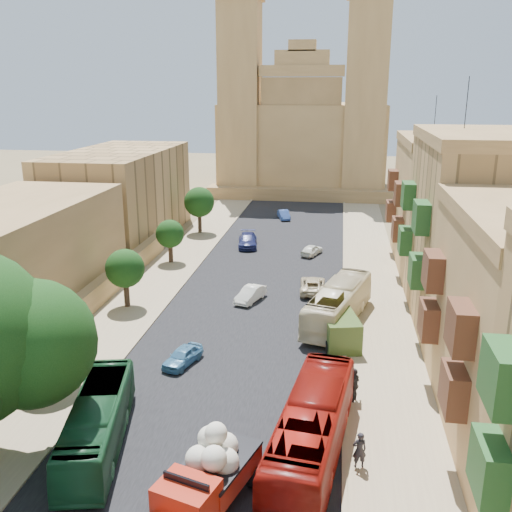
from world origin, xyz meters
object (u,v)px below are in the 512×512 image
(street_tree_d, at_px, (199,202))
(car_blue_a, at_px, (183,356))
(car_cream, at_px, (313,285))
(bus_red_east, at_px, (312,429))
(pedestrian_c, at_px, (354,385))
(church, at_px, (303,132))
(olive_pickup, at_px, (338,327))
(car_dkblue, at_px, (248,240))
(red_truck, at_px, (205,480))
(car_white_b, at_px, (312,250))
(pedestrian_a, at_px, (359,450))
(street_tree_c, at_px, (170,234))
(car_white_a, at_px, (250,294))
(bus_cream_east, at_px, (338,304))
(street_tree_b, at_px, (125,269))
(car_blue_b, at_px, (284,215))
(bus_green_north, at_px, (98,422))
(street_tree_a, at_px, (48,323))

(street_tree_d, distance_m, car_blue_a, 33.78)
(car_blue_a, bearing_deg, car_cream, 80.21)
(bus_red_east, distance_m, pedestrian_c, 5.79)
(church, height_order, olive_pickup, church)
(church, height_order, car_dkblue, church)
(red_truck, relative_size, car_white_b, 2.02)
(car_cream, xyz_separation_m, pedestrian_a, (3.30, -22.92, 0.28))
(pedestrian_c, bearing_deg, church, -150.63)
(street_tree_c, height_order, car_blue_a, street_tree_c)
(pedestrian_a, bearing_deg, car_white_a, -82.12)
(olive_pickup, bearing_deg, bus_cream_east, 90.00)
(red_truck, distance_m, olive_pickup, 18.10)
(car_white_b, distance_m, pedestrian_a, 34.16)
(church, height_order, red_truck, church)
(street_tree_b, height_order, street_tree_c, street_tree_b)
(church, xyz_separation_m, pedestrian_a, (7.63, -72.09, -8.62))
(car_blue_b, height_order, pedestrian_a, pedestrian_a)
(bus_green_north, xyz_separation_m, car_white_a, (4.19, 20.28, -0.72))
(street_tree_d, relative_size, red_truck, 0.83)
(church, relative_size, street_tree_d, 6.66)
(street_tree_d, xyz_separation_m, car_blue_b, (9.14, 8.59, -3.08))
(car_cream, bearing_deg, bus_cream_east, 106.69)
(olive_pickup, height_order, car_white_b, olive_pickup)
(car_cream, bearing_deg, car_blue_b, -81.68)
(church, xyz_separation_m, car_white_a, (-0.54, -52.05, -8.93))
(car_white_a, xyz_separation_m, pedestrian_c, (8.04, -14.28, 0.40))
(olive_pickup, relative_size, car_cream, 1.21)
(car_blue_a, bearing_deg, red_truck, -53.16)
(red_truck, bearing_deg, pedestrian_a, 31.90)
(street_tree_d, height_order, car_white_b, street_tree_d)
(olive_pickup, height_order, car_dkblue, olive_pickup)
(car_blue_a, distance_m, car_white_b, 26.22)
(church, relative_size, olive_pickup, 6.74)
(street_tree_a, relative_size, pedestrian_c, 2.78)
(car_dkblue, bearing_deg, pedestrian_c, -78.72)
(street_tree_b, bearing_deg, bus_red_east, -47.90)
(church, bearing_deg, red_truck, -88.95)
(car_blue_a, xyz_separation_m, car_white_a, (2.48, 11.47, 0.02))
(street_tree_c, relative_size, bus_green_north, 0.45)
(street_tree_d, relative_size, bus_green_north, 0.58)
(car_dkblue, bearing_deg, car_white_b, -25.94)
(pedestrian_c, bearing_deg, car_blue_b, -146.40)
(car_white_a, bearing_deg, bus_cream_east, -7.07)
(olive_pickup, xyz_separation_m, car_blue_b, (-7.36, 36.59, -0.44))
(street_tree_a, xyz_separation_m, pedestrian_a, (17.63, -5.48, -2.78))
(car_white_b, bearing_deg, pedestrian_a, 118.38)
(red_truck, distance_m, bus_green_north, 7.13)
(church, distance_m, street_tree_a, 67.61)
(bus_green_north, xyz_separation_m, car_blue_b, (3.87, 50.31, -0.73))
(bus_cream_east, bearing_deg, car_blue_a, 56.33)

